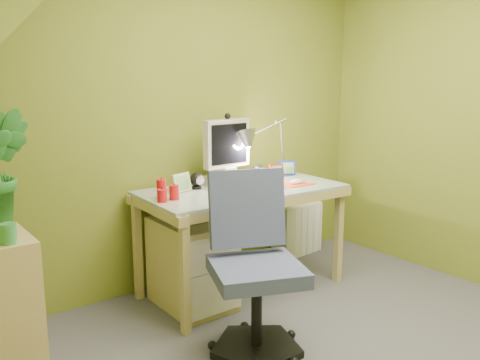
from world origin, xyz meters
TOP-DOWN VIEW (x-y plane):
  - wall_back at (0.00, 1.60)m, footprint 3.20×0.01m
  - wall_left at (-1.60, 0.00)m, footprint 0.01×3.20m
  - desk at (0.16, 1.18)m, footprint 1.42×0.76m
  - monitor at (0.16, 1.36)m, footprint 0.37×0.23m
  - speaker_left at (-0.11, 1.34)m, footprint 0.11×0.11m
  - speaker_right at (0.43, 1.34)m, footprint 0.12×0.12m
  - keyboard at (0.08, 1.04)m, footprint 0.42×0.18m
  - mousepad at (0.54, 1.04)m, footprint 0.24×0.18m
  - mouse at (0.54, 1.04)m, footprint 0.11×0.07m
  - amber_tumbler at (0.34, 1.10)m, footprint 0.07×0.07m
  - candle_cluster at (-0.44, 1.19)m, footprint 0.18×0.16m
  - photo_frame_red at (0.58, 1.30)m, footprint 0.13×0.02m
  - photo_frame_blue at (0.72, 1.34)m, footprint 0.13×0.08m
  - photo_frame_green at (-0.24, 1.32)m, footprint 0.15×0.06m
  - desk_lamp at (0.61, 1.36)m, footprint 0.64×0.38m
  - side_ledge at (-1.45, 1.01)m, footprint 0.28×0.43m
  - green_cup at (-1.43, 0.86)m, footprint 0.09×0.09m
  - task_chair at (-0.29, 0.47)m, footprint 0.70×0.70m
  - radiator at (0.99, 1.50)m, footprint 0.45×0.21m

SIDE VIEW (x-z plane):
  - radiator at x=0.99m, z-range 0.00..0.44m
  - desk at x=0.16m, z-range 0.00..0.75m
  - side_ledge at x=-1.45m, z-range 0.00..0.75m
  - task_chair at x=-0.29m, z-range 0.00..0.97m
  - mousepad at x=0.54m, z-range 0.75..0.75m
  - keyboard at x=0.08m, z-range 0.75..0.77m
  - mouse at x=0.54m, z-range 0.75..0.78m
  - amber_tumbler at x=0.34m, z-range 0.75..0.83m
  - green_cup at x=-1.43m, z-range 0.75..0.85m
  - photo_frame_red at x=0.58m, z-range 0.75..0.86m
  - speaker_left at x=-0.11m, z-range 0.75..0.86m
  - photo_frame_blue at x=0.72m, z-range 0.75..0.86m
  - speaker_right at x=0.43m, z-range 0.75..0.86m
  - candle_cluster at x=-0.44m, z-range 0.75..0.87m
  - photo_frame_green at x=-0.24m, z-range 0.75..0.87m
  - monitor at x=0.16m, z-range 0.75..1.24m
  - desk_lamp at x=0.61m, z-range 0.75..1.38m
  - wall_back at x=0.00m, z-range 0.00..2.40m
  - wall_left at x=-1.60m, z-range 0.00..2.40m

